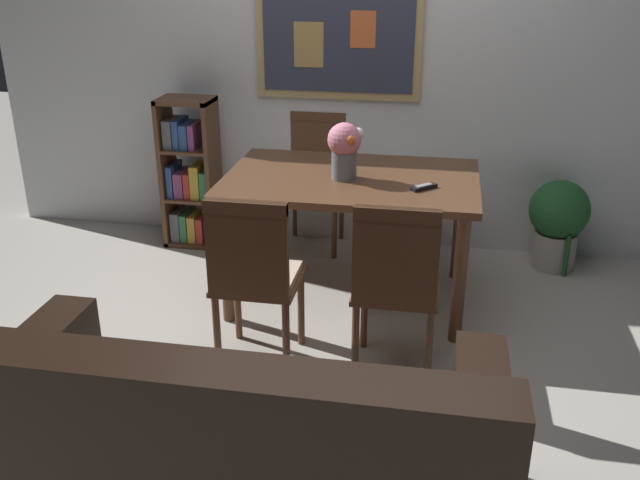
% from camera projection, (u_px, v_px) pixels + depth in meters
% --- Properties ---
extents(ground_plane, '(12.00, 12.00, 0.00)m').
position_uv_depth(ground_plane, '(328.00, 346.00, 3.67)').
color(ground_plane, '#B7B2A8').
extents(wall_back_with_painting, '(5.20, 0.14, 2.60)m').
position_uv_depth(wall_back_with_painting, '(368.00, 52.00, 4.53)').
color(wall_back_with_painting, silver).
rests_on(wall_back_with_painting, ground_plane).
extents(dining_table, '(1.40, 0.94, 0.75)m').
position_uv_depth(dining_table, '(351.00, 193.00, 3.93)').
color(dining_table, brown).
rests_on(dining_table, ground_plane).
extents(dining_chair_far_left, '(0.40, 0.41, 0.91)m').
position_uv_depth(dining_chair_far_left, '(316.00, 169.00, 4.76)').
color(dining_chair_far_left, brown).
rests_on(dining_chair_far_left, ground_plane).
extents(dining_chair_near_right, '(0.40, 0.41, 0.91)m').
position_uv_depth(dining_chair_near_right, '(396.00, 277.00, 3.21)').
color(dining_chair_near_right, brown).
rests_on(dining_chair_near_right, ground_plane).
extents(dining_chair_near_left, '(0.40, 0.41, 0.91)m').
position_uv_depth(dining_chair_near_left, '(254.00, 269.00, 3.29)').
color(dining_chair_near_left, brown).
rests_on(dining_chair_near_left, ground_plane).
extents(dining_chair_far_right, '(0.40, 0.41, 0.91)m').
position_uv_depth(dining_chair_far_right, '(412.00, 173.00, 4.68)').
color(dining_chair_far_right, brown).
rests_on(dining_chair_far_right, ground_plane).
extents(leather_couch, '(1.80, 0.84, 0.84)m').
position_uv_depth(leather_couch, '(237.00, 456.00, 2.42)').
color(leather_couch, black).
rests_on(leather_couch, ground_plane).
extents(bookshelf, '(0.36, 0.28, 1.02)m').
position_uv_depth(bookshelf, '(190.00, 178.00, 4.79)').
color(bookshelf, brown).
rests_on(bookshelf, ground_plane).
extents(potted_ivy, '(0.38, 0.38, 0.58)m').
position_uv_depth(potted_ivy, '(558.00, 220.00, 4.46)').
color(potted_ivy, '#B2ADA3').
rests_on(potted_ivy, ground_plane).
extents(flower_vase, '(0.20, 0.19, 0.31)m').
position_uv_depth(flower_vase, '(345.00, 147.00, 3.79)').
color(flower_vase, slate).
rests_on(flower_vase, dining_table).
extents(tv_remote, '(0.14, 0.14, 0.02)m').
position_uv_depth(tv_remote, '(424.00, 187.00, 3.69)').
color(tv_remote, black).
rests_on(tv_remote, dining_table).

